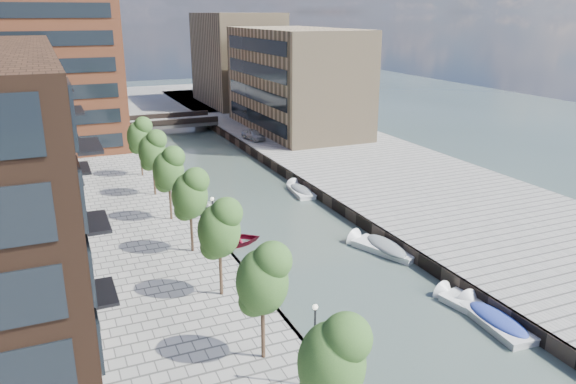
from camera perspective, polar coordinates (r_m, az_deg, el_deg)
water at (r=56.59m, az=-4.97°, el=0.14°), size 300.00×300.00×0.00m
quay_right at (r=63.08m, az=8.93°, el=2.33°), size 20.00×140.00×1.00m
quay_wall_left at (r=54.93m, az=-11.02°, el=-0.13°), size 0.25×140.00×1.00m
quay_wall_right at (r=58.54m, az=0.68°, el=1.33°), size 0.25×140.00×1.00m
far_closure at (r=113.73m, az=-14.79°, el=8.84°), size 80.00×40.00×1.00m
apartment_block at (r=42.37m, az=-27.15°, el=3.41°), size 8.00×38.00×14.00m
tower at (r=76.26m, az=-24.45°, el=15.47°), size 18.00×18.00×30.00m
tan_block_near at (r=80.78m, az=0.77°, el=11.34°), size 12.00×25.00×14.00m
tan_block_far at (r=104.84m, az=-5.20°, el=13.31°), size 12.00×20.00×16.00m
bridge at (r=86.37m, az=-11.84°, el=6.95°), size 13.00×6.00×1.30m
tree_0 at (r=21.00m, az=4.47°, el=-16.47°), size 2.50×2.50×5.95m
tree_1 at (r=26.52m, az=-2.64°, el=-8.64°), size 2.50×2.50×5.95m
tree_2 at (r=32.62m, az=-7.02°, el=-3.55°), size 2.50×2.50×5.95m
tree_3 at (r=39.02m, az=-9.97°, el=-0.08°), size 2.50×2.50×5.95m
tree_4 at (r=45.60m, az=-12.08°, el=2.41°), size 2.50×2.50×5.95m
tree_5 at (r=52.28m, az=-13.66°, el=4.26°), size 2.50×2.50×5.95m
tree_6 at (r=59.04m, az=-14.88°, el=5.69°), size 2.50×2.50×5.95m
lamp_0 at (r=25.45m, az=2.74°, el=-14.51°), size 0.24×0.24×4.12m
lamp_1 at (r=38.99m, az=-7.63°, el=-2.77°), size 0.24×0.24×4.12m
lamp_2 at (r=53.89m, az=-12.35°, el=2.78°), size 0.24×0.24×4.12m
sloop_2 at (r=43.74m, az=-5.92°, el=-5.32°), size 5.14×3.86×1.01m
sloop_3 at (r=51.38m, az=-8.80°, el=-1.86°), size 5.35×4.05×1.04m
sloop_4 at (r=61.05m, az=-10.56°, el=1.23°), size 5.13×3.68×1.06m
motorboat_1 at (r=42.99m, az=9.35°, el=-5.56°), size 3.94×5.94×1.88m
motorboat_2 at (r=36.47m, az=17.76°, el=-10.94°), size 2.67×5.24×1.67m
motorboat_3 at (r=35.25m, az=19.99°, el=-12.02°), size 2.21×5.39×1.76m
motorboat_4 at (r=55.80m, az=1.21°, el=0.16°), size 2.19×4.99×1.61m
car at (r=74.53m, az=-3.55°, el=5.84°), size 2.45×4.32×1.39m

